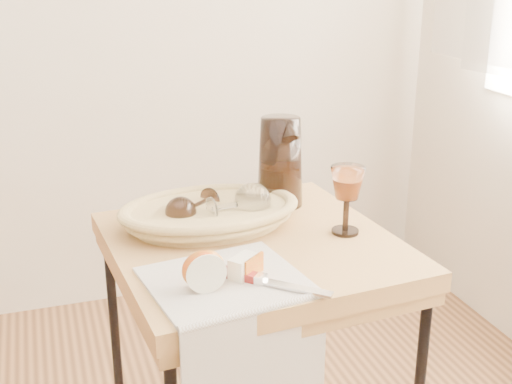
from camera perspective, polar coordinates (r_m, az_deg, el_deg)
name	(u,v)px	position (r m, az deg, el deg)	size (l,w,h in m)	color
tea_towel	(226,281)	(1.32, -2.59, -7.51)	(0.29, 0.26, 0.01)	white
bread_basket	(210,215)	(1.57, -3.93, -1.99)	(0.37, 0.26, 0.06)	olive
goblet_lying_a	(194,206)	(1.57, -5.28, -1.22)	(0.12, 0.07, 0.07)	#3C271D
goblet_lying_b	(235,205)	(1.55, -1.75, -1.07)	(0.14, 0.09, 0.09)	white
pitcher	(280,162)	(1.68, 2.05, 2.57)	(0.16, 0.24, 0.26)	black
wine_goblet	(347,200)	(1.52, 7.65, -0.68)	(0.08, 0.08, 0.16)	white
apple_half	(203,269)	(1.27, -4.46, -6.51)	(0.08, 0.04, 0.08)	#B80D06
apple_wedge	(243,266)	(1.32, -1.07, -6.29)	(0.06, 0.03, 0.04)	white
table_knife	(265,279)	(1.30, 0.76, -7.38)	(0.24, 0.03, 0.02)	silver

